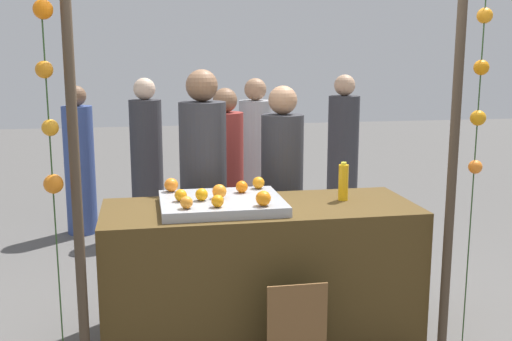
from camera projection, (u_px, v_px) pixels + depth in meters
The scene contains 25 objects.
ground_plane at pixel (260, 333), 4.01m from camera, with size 24.00×24.00×0.00m, color #565451.
stall_counter at pixel (260, 271), 3.93m from camera, with size 1.98×0.77×0.86m, color #4C3819.
orange_tray at pixel (222, 203), 3.79m from camera, with size 0.76×0.62×0.06m, color #9EA0A5.
orange_0 at pixel (181, 195), 3.71m from camera, with size 0.08×0.08×0.08m, color orange.
orange_1 at pixel (218, 201), 3.57m from camera, with size 0.07×0.07×0.07m, color orange.
orange_2 at pixel (242, 187), 3.94m from camera, with size 0.08×0.08×0.08m, color orange.
orange_3 at pixel (202, 195), 3.72m from camera, with size 0.08×0.08×0.08m, color orange.
orange_4 at pixel (186, 202), 3.53m from camera, with size 0.07×0.07×0.07m, color orange.
orange_5 at pixel (171, 185), 3.97m from camera, with size 0.09×0.09×0.09m, color orange.
orange_6 at pixel (263, 198), 3.60m from camera, with size 0.09×0.09×0.09m, color orange.
orange_7 at pixel (219, 191), 3.78m from camera, with size 0.09×0.09×0.09m, color orange.
orange_8 at pixel (258, 183), 4.06m from camera, with size 0.08×0.08×0.08m, color orange.
juice_bottle at pixel (343, 182), 3.98m from camera, with size 0.07×0.07×0.25m.
chalkboard_sign at pixel (297, 332), 3.41m from camera, with size 0.34×0.03×0.57m.
vendor_left at pixel (204, 195), 4.47m from camera, with size 0.34×0.34×1.70m.
vendor_right at pixel (282, 198), 4.62m from camera, with size 0.32×0.32×1.58m.
crowd_person_0 at pixel (147, 163), 6.06m from camera, with size 0.32×0.32×1.58m.
crowd_person_1 at pixel (255, 165), 5.96m from camera, with size 0.32×0.32×1.58m.
crowd_person_2 at pixel (80, 166), 6.14m from camera, with size 0.30×0.30×1.50m.
crowd_person_3 at pixel (226, 183), 5.24m from camera, with size 0.31×0.31×1.53m.
crowd_person_4 at pixel (343, 157), 6.36m from camera, with size 0.32×0.32×1.60m.
canopy_post_left at pixel (76, 178), 3.19m from camera, with size 0.06×0.06×2.34m, color #473828.
canopy_post_right at pixel (453, 164), 3.57m from camera, with size 0.06×0.06×2.34m, color #473828.
garland_strand_left at pixel (48, 105), 3.07m from camera, with size 0.11×0.10×2.12m.
garland_strand_right at pixel (480, 94), 3.54m from camera, with size 0.09×0.10×2.12m.
Camera 1 is at (-0.71, -3.67, 1.81)m, focal length 42.69 mm.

